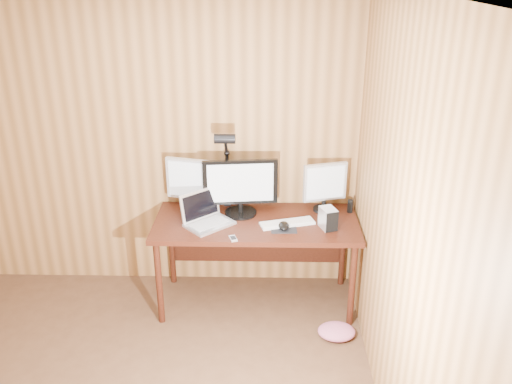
{
  "coord_description": "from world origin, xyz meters",
  "views": [
    {
      "loc": [
        1.02,
        -2.18,
        2.64
      ],
      "look_at": [
        0.93,
        1.58,
        1.02
      ],
      "focal_mm": 38.0,
      "sensor_mm": 36.0,
      "label": 1
    }
  ],
  "objects_px": {
    "mouse": "(284,226)",
    "monitor_center": "(240,186)",
    "keyboard": "(287,223)",
    "laptop": "(206,216)",
    "desk_lamp": "(226,159)",
    "monitor_right": "(325,186)",
    "desk": "(256,231)",
    "hard_drive": "(328,218)",
    "phone": "(233,238)",
    "speaker": "(350,206)",
    "monitor_left": "(190,183)"
  },
  "relations": [
    {
      "from": "mouse",
      "to": "monitor_center",
      "type": "bearing_deg",
      "value": 134.68
    },
    {
      "from": "desk",
      "to": "monitor_center",
      "type": "bearing_deg",
      "value": 156.25
    },
    {
      "from": "monitor_center",
      "to": "speaker",
      "type": "xyz_separation_m",
      "value": [
        0.89,
        0.05,
        -0.19
      ]
    },
    {
      "from": "mouse",
      "to": "phone",
      "type": "bearing_deg",
      "value": -163.38
    },
    {
      "from": "mouse",
      "to": "speaker",
      "type": "relative_size",
      "value": 1.13
    },
    {
      "from": "laptop",
      "to": "speaker",
      "type": "height_order",
      "value": "laptop"
    },
    {
      "from": "monitor_right",
      "to": "keyboard",
      "type": "bearing_deg",
      "value": -155.88
    },
    {
      "from": "laptop",
      "to": "speaker",
      "type": "relative_size",
      "value": 4.06
    },
    {
      "from": "monitor_center",
      "to": "keyboard",
      "type": "height_order",
      "value": "monitor_center"
    },
    {
      "from": "desk",
      "to": "mouse",
      "type": "relative_size",
      "value": 13.13
    },
    {
      "from": "laptop",
      "to": "desk_lamp",
      "type": "distance_m",
      "value": 0.48
    },
    {
      "from": "monitor_left",
      "to": "desk_lamp",
      "type": "distance_m",
      "value": 0.36
    },
    {
      "from": "desk",
      "to": "monitor_right",
      "type": "relative_size",
      "value": 3.93
    },
    {
      "from": "keyboard",
      "to": "desk_lamp",
      "type": "height_order",
      "value": "desk_lamp"
    },
    {
      "from": "keyboard",
      "to": "mouse",
      "type": "bearing_deg",
      "value": -126.42
    },
    {
      "from": "mouse",
      "to": "speaker",
      "type": "distance_m",
      "value": 0.63
    },
    {
      "from": "monitor_left",
      "to": "desk_lamp",
      "type": "relative_size",
      "value": 0.62
    },
    {
      "from": "keyboard",
      "to": "speaker",
      "type": "bearing_deg",
      "value": 7.39
    },
    {
      "from": "phone",
      "to": "speaker",
      "type": "relative_size",
      "value": 0.95
    },
    {
      "from": "keyboard",
      "to": "mouse",
      "type": "relative_size",
      "value": 3.62
    },
    {
      "from": "keyboard",
      "to": "phone",
      "type": "bearing_deg",
      "value": -164.61
    },
    {
      "from": "desk",
      "to": "hard_drive",
      "type": "relative_size",
      "value": 9.21
    },
    {
      "from": "monitor_right",
      "to": "phone",
      "type": "relative_size",
      "value": 4.0
    },
    {
      "from": "desk",
      "to": "mouse",
      "type": "bearing_deg",
      "value": -43.6
    },
    {
      "from": "monitor_right",
      "to": "keyboard",
      "type": "height_order",
      "value": "monitor_right"
    },
    {
      "from": "monitor_center",
      "to": "desk_lamp",
      "type": "xyz_separation_m",
      "value": [
        -0.12,
        0.09,
        0.2
      ]
    },
    {
      "from": "hard_drive",
      "to": "keyboard",
      "type": "bearing_deg",
      "value": 149.72
    },
    {
      "from": "monitor_center",
      "to": "hard_drive",
      "type": "bearing_deg",
      "value": -25.56
    },
    {
      "from": "monitor_right",
      "to": "hard_drive",
      "type": "height_order",
      "value": "monitor_right"
    },
    {
      "from": "monitor_right",
      "to": "desk",
      "type": "bearing_deg",
      "value": 177.85
    },
    {
      "from": "laptop",
      "to": "desk_lamp",
      "type": "xyz_separation_m",
      "value": [
        0.15,
        0.27,
        0.38
      ]
    },
    {
      "from": "monitor_center",
      "to": "keyboard",
      "type": "bearing_deg",
      "value": -31.97
    },
    {
      "from": "desk",
      "to": "hard_drive",
      "type": "distance_m",
      "value": 0.61
    },
    {
      "from": "mouse",
      "to": "phone",
      "type": "distance_m",
      "value": 0.41
    },
    {
      "from": "desk",
      "to": "phone",
      "type": "relative_size",
      "value": 15.72
    },
    {
      "from": "monitor_center",
      "to": "desk",
      "type": "bearing_deg",
      "value": -30.03
    },
    {
      "from": "monitor_center",
      "to": "monitor_right",
      "type": "bearing_deg",
      "value": 0.53
    },
    {
      "from": "monitor_center",
      "to": "hard_drive",
      "type": "xyz_separation_m",
      "value": [
        0.68,
        -0.24,
        -0.16
      ]
    },
    {
      "from": "hard_drive",
      "to": "desk_lamp",
      "type": "bearing_deg",
      "value": 138.08
    },
    {
      "from": "monitor_right",
      "to": "laptop",
      "type": "relative_size",
      "value": 0.93
    },
    {
      "from": "desk",
      "to": "monitor_left",
      "type": "height_order",
      "value": "monitor_left"
    },
    {
      "from": "laptop",
      "to": "hard_drive",
      "type": "height_order",
      "value": "laptop"
    },
    {
      "from": "desk",
      "to": "hard_drive",
      "type": "bearing_deg",
      "value": -18.2
    },
    {
      "from": "monitor_center",
      "to": "monitor_right",
      "type": "relative_size",
      "value": 1.45
    },
    {
      "from": "laptop",
      "to": "phone",
      "type": "relative_size",
      "value": 4.29
    },
    {
      "from": "hard_drive",
      "to": "desk_lamp",
      "type": "distance_m",
      "value": 0.93
    },
    {
      "from": "monitor_center",
      "to": "phone",
      "type": "xyz_separation_m",
      "value": [
        -0.03,
        -0.43,
        -0.23
      ]
    },
    {
      "from": "keyboard",
      "to": "phone",
      "type": "xyz_separation_m",
      "value": [
        -0.4,
        -0.25,
        -0.0
      ]
    },
    {
      "from": "monitor_right",
      "to": "speaker",
      "type": "distance_m",
      "value": 0.27
    },
    {
      "from": "hard_drive",
      "to": "speaker",
      "type": "distance_m",
      "value": 0.36
    }
  ]
}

